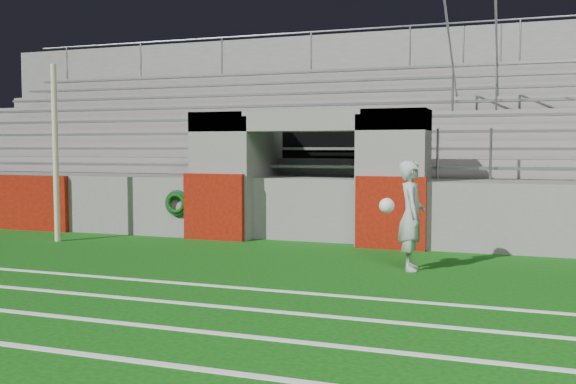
% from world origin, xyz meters
% --- Properties ---
extents(ground, '(90.00, 90.00, 0.00)m').
position_xyz_m(ground, '(0.00, 0.00, 0.00)').
color(ground, '#0D480C').
rests_on(ground, ground).
extents(field_post, '(0.11, 0.11, 3.52)m').
position_xyz_m(field_post, '(-4.68, 1.73, 1.76)').
color(field_post, beige).
rests_on(field_post, ground).
extents(stadium_structure, '(26.00, 8.48, 5.42)m').
position_xyz_m(stadium_structure, '(0.00, 7.97, 1.49)').
color(stadium_structure, slate).
rests_on(stadium_structure, ground).
extents(goalkeeper_with_ball, '(0.74, 0.68, 1.68)m').
position_xyz_m(goalkeeper_with_ball, '(2.45, 1.07, 0.85)').
color(goalkeeper_with_ball, '#A7ADB0').
rests_on(goalkeeper_with_ball, ground).
extents(hose_coil, '(0.55, 0.14, 0.55)m').
position_xyz_m(hose_coil, '(-2.64, 2.93, 0.73)').
color(hose_coil, '#0B3A1A').
rests_on(hose_coil, ground).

